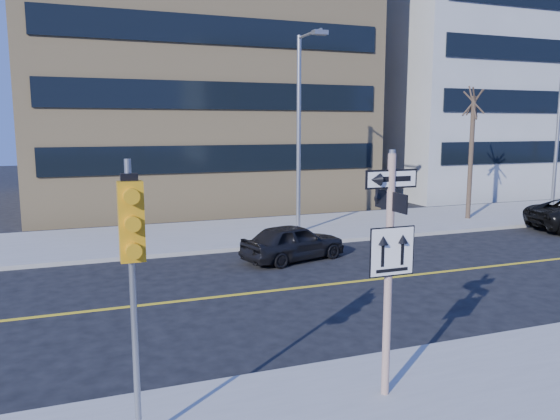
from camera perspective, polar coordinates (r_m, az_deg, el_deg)
name	(u,v)px	position (r m, az deg, el deg)	size (l,w,h in m)	color
ground	(322,346)	(11.83, 4.37, -13.98)	(120.00, 120.00, 0.00)	black
far_sidewalk	(536,212)	(31.80, 25.18, -0.18)	(66.00, 6.00, 0.15)	#99978F
sign_pole	(389,261)	(8.96, 11.36, -5.20)	(0.92, 0.92, 4.06)	silver
traffic_signal	(132,245)	(7.41, -15.20, -3.58)	(0.32, 0.45, 4.00)	gray
parked_car_a	(293,242)	(18.70, 1.41, -3.36)	(3.75, 1.51, 1.28)	black
streetlight_a	(301,121)	(22.37, 2.21, 9.26)	(0.55, 2.25, 8.00)	gray
street_tree_west	(474,105)	(27.57, 19.58, 10.27)	(1.80, 1.80, 6.35)	#3A2E22
building_brick	(183,54)	(35.78, -10.06, 15.78)	(18.00, 18.00, 18.00)	tan
building_grey_mid	(479,86)	(44.45, 20.11, 12.05)	(20.00, 16.00, 15.00)	#A0A3A5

